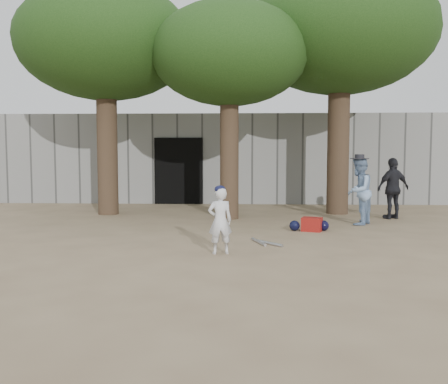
{
  "coord_description": "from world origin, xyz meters",
  "views": [
    {
      "loc": [
        1.01,
        -8.67,
        1.73
      ],
      "look_at": [
        0.6,
        1.0,
        0.95
      ],
      "focal_mm": 40.0,
      "sensor_mm": 36.0,
      "label": 1
    }
  ],
  "objects_px": {
    "boy_player": "(220,221)",
    "spectator_blue": "(359,191)",
    "spectator_dark": "(393,188)",
    "red_bag": "(312,224)"
  },
  "relations": [
    {
      "from": "boy_player",
      "to": "spectator_blue",
      "type": "height_order",
      "value": "spectator_blue"
    },
    {
      "from": "spectator_blue",
      "to": "spectator_dark",
      "type": "height_order",
      "value": "spectator_blue"
    },
    {
      "from": "spectator_blue",
      "to": "spectator_dark",
      "type": "relative_size",
      "value": 1.01
    },
    {
      "from": "spectator_dark",
      "to": "spectator_blue",
      "type": "bearing_deg",
      "value": 22.41
    },
    {
      "from": "red_bag",
      "to": "spectator_blue",
      "type": "bearing_deg",
      "value": 39.88
    },
    {
      "from": "red_bag",
      "to": "boy_player",
      "type": "bearing_deg",
      "value": -126.81
    },
    {
      "from": "spectator_dark",
      "to": "red_bag",
      "type": "bearing_deg",
      "value": 20.08
    },
    {
      "from": "spectator_dark",
      "to": "red_bag",
      "type": "relative_size",
      "value": 3.77
    },
    {
      "from": "spectator_blue",
      "to": "boy_player",
      "type": "bearing_deg",
      "value": -11.14
    },
    {
      "from": "boy_player",
      "to": "spectator_blue",
      "type": "distance_m",
      "value": 4.73
    }
  ]
}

